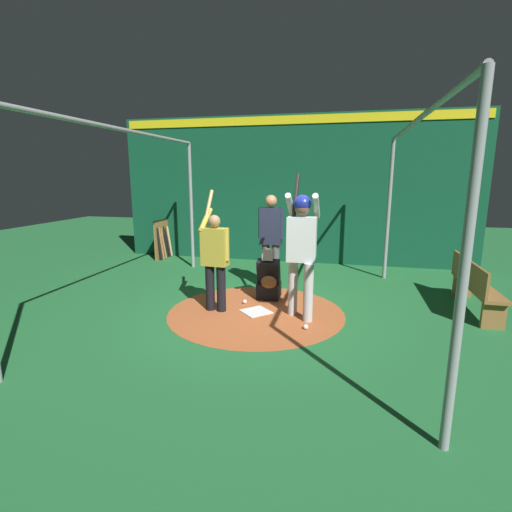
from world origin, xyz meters
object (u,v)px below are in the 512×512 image
object	(u,v)px
umpire	(271,236)
bench	(474,284)
bat_rack	(166,239)
catcher	(269,279)
batter	(301,243)
visitor	(215,256)
baseball_0	(306,327)
baseball_1	(245,302)
home_plate	(256,312)

from	to	relation	value
umpire	bench	xyz separation A→B (m)	(0.49, 3.53, -0.60)
bat_rack	bench	bearing A→B (deg)	67.99
catcher	batter	bearing A→B (deg)	39.52
batter	visitor	bearing A→B (deg)	-90.25
catcher	bat_rack	world-z (taller)	bat_rack
baseball_0	bat_rack	bearing A→B (deg)	-134.61
catcher	baseball_1	world-z (taller)	catcher
bench	baseball_0	bearing A→B (deg)	-60.77
catcher	baseball_1	bearing A→B (deg)	-41.78
home_plate	catcher	world-z (taller)	catcher
catcher	baseball_1	size ratio (longest dim) A/B	12.77
batter	bat_rack	distance (m)	5.68
umpire	bench	distance (m)	3.61
batter	baseball_0	xyz separation A→B (m)	(0.47, 0.15, -1.15)
bat_rack	visitor	bearing A→B (deg)	36.20
catcher	baseball_0	xyz separation A→B (m)	(1.28, 0.82, -0.33)
bench	umpire	bearing A→B (deg)	-97.83
home_plate	batter	size ratio (longest dim) A/B	0.19
batter	baseball_1	bearing A→B (deg)	-112.37
home_plate	baseball_0	size ratio (longest dim) A/B	5.68
catcher	bat_rack	size ratio (longest dim) A/B	0.80
home_plate	visitor	xyz separation A→B (m)	(0.06, -0.68, 0.91)
baseball_0	visitor	bearing A→B (deg)	-107.10
visitor	baseball_0	distance (m)	1.85
visitor	catcher	bearing A→B (deg)	142.09
umpire	baseball_1	bearing A→B (deg)	-13.30
baseball_0	baseball_1	size ratio (longest dim) A/B	1.00
home_plate	baseball_0	distance (m)	1.03
batter	visitor	xyz separation A→B (m)	(-0.01, -1.40, -0.27)
catcher	bat_rack	distance (m)	4.61
batter	bench	world-z (taller)	batter
batter	bench	size ratio (longest dim) A/B	1.23
bench	baseball_1	xyz separation A→B (m)	(0.57, -3.78, -0.41)
batter	baseball_1	size ratio (longest dim) A/B	30.37
home_plate	bat_rack	distance (m)	5.10
visitor	bat_rack	bearing A→B (deg)	-139.22
umpire	baseball_0	bearing A→B (deg)	25.19
umpire	bench	world-z (taller)	umpire
home_plate	catcher	distance (m)	0.83
baseball_0	umpire	bearing A→B (deg)	-154.81
batter	catcher	world-z (taller)	batter
bat_rack	baseball_0	world-z (taller)	bat_rack
bat_rack	bench	size ratio (longest dim) A/B	0.65
batter	catcher	xyz separation A→B (m)	(-0.81, -0.67, -0.83)
bench	batter	bearing A→B (deg)	-70.26
visitor	bat_rack	world-z (taller)	visitor
visitor	baseball_1	world-z (taller)	visitor
visitor	bench	bearing A→B (deg)	107.88
home_plate	baseball_1	xyz separation A→B (m)	(-0.36, -0.29, 0.03)
bat_rack	baseball_0	bearing A→B (deg)	45.39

